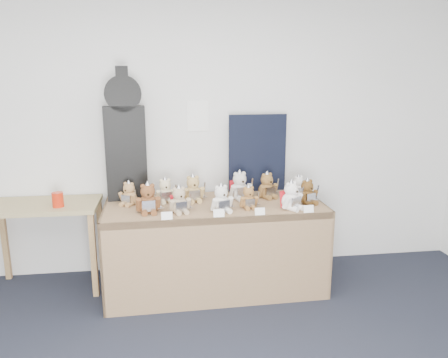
{
  "coord_description": "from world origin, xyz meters",
  "views": [
    {
      "loc": [
        -0.12,
        -1.81,
        1.97
      ],
      "look_at": [
        0.4,
        1.89,
        1.08
      ],
      "focal_mm": 35.0,
      "sensor_mm": 36.0,
      "label": 1
    }
  ],
  "objects": [
    {
      "name": "teddy_front_far_right",
      "position": [
        0.97,
        1.73,
        0.94
      ],
      "size": [
        0.23,
        0.23,
        0.28
      ],
      "rotation": [
        0.0,
        0.0,
        0.58
      ],
      "color": "white",
      "rests_on": "display_table"
    },
    {
      "name": "teddy_front_right",
      "position": [
        0.6,
        1.81,
        0.92
      ],
      "size": [
        0.19,
        0.15,
        0.23
      ],
      "rotation": [
        0.0,
        0.0,
        0.09
      ],
      "color": "olive",
      "rests_on": "display_table"
    },
    {
      "name": "navy_board",
      "position": [
        0.8,
        2.37,
        1.21
      ],
      "size": [
        0.58,
        0.04,
        0.77
      ],
      "primitive_type": "cube",
      "rotation": [
        0.0,
        0.0,
        0.03
      ],
      "color": "black",
      "rests_on": "display_table"
    },
    {
      "name": "teddy_front_end",
      "position": [
        1.16,
        1.87,
        0.93
      ],
      "size": [
        0.21,
        0.2,
        0.26
      ],
      "rotation": [
        0.0,
        0.0,
        0.36
      ],
      "color": "brown",
      "rests_on": "display_table"
    },
    {
      "name": "teddy_front_far_left",
      "position": [
        -0.27,
        1.8,
        0.94
      ],
      "size": [
        0.24,
        0.2,
        0.29
      ],
      "rotation": [
        0.0,
        0.0,
        0.09
      ],
      "color": "brown",
      "rests_on": "display_table"
    },
    {
      "name": "room_shell",
      "position": [
        0.22,
        2.49,
        1.58
      ],
      "size": [
        6.0,
        6.0,
        6.0
      ],
      "color": "white",
      "rests_on": "floor"
    },
    {
      "name": "teddy_back_end",
      "position": [
        1.16,
        2.11,
        0.92
      ],
      "size": [
        0.19,
        0.18,
        0.23
      ],
      "rotation": [
        0.0,
        0.0,
        0.44
      ],
      "color": "white",
      "rests_on": "display_table"
    },
    {
      "name": "entry_card_d",
      "position": [
        1.08,
        1.6,
        0.86
      ],
      "size": [
        0.09,
        0.02,
        0.06
      ],
      "primitive_type": "cube",
      "rotation": [
        -0.24,
        0.0,
        0.02
      ],
      "color": "white",
      "rests_on": "display_table"
    },
    {
      "name": "teddy_back_left",
      "position": [
        -0.12,
        2.1,
        0.93
      ],
      "size": [
        0.21,
        0.18,
        0.25
      ],
      "rotation": [
        0.0,
        0.0,
        0.16
      ],
      "color": "beige",
      "rests_on": "display_table"
    },
    {
      "name": "teddy_back_far_left",
      "position": [
        -0.45,
        2.06,
        0.92
      ],
      "size": [
        0.19,
        0.19,
        0.24
      ],
      "rotation": [
        0.0,
        0.0,
        -0.49
      ],
      "color": "#AB8050",
      "rests_on": "display_table"
    },
    {
      "name": "teddy_back_centre_left",
      "position": [
        0.14,
        2.09,
        0.94
      ],
      "size": [
        0.23,
        0.2,
        0.28
      ],
      "rotation": [
        0.0,
        0.0,
        0.16
      ],
      "color": "tan",
      "rests_on": "display_table"
    },
    {
      "name": "side_table",
      "position": [
        -1.23,
        2.2,
        0.7
      ],
      "size": [
        1.0,
        0.56,
        0.83
      ],
      "rotation": [
        0.0,
        0.0,
        -0.01
      ],
      "color": "#917B4E",
      "rests_on": "floor"
    },
    {
      "name": "entry_card_b",
      "position": [
        0.31,
        1.59,
        0.86
      ],
      "size": [
        0.09,
        0.02,
        0.06
      ],
      "primitive_type": "cube",
      "rotation": [
        -0.24,
        0.0,
        0.02
      ],
      "color": "white",
      "rests_on": "display_table"
    },
    {
      "name": "display_table",
      "position": [
        0.32,
        1.9,
        0.65
      ],
      "size": [
        2.0,
        0.86,
        0.83
      ],
      "rotation": [
        0.0,
        0.0,
        0.02
      ],
      "color": "olive",
      "rests_on": "floor"
    },
    {
      "name": "red_cup",
      "position": [
        -1.07,
        2.08,
        0.89
      ],
      "size": [
        0.1,
        0.1,
        0.13
      ],
      "primitive_type": "cylinder",
      "color": "red",
      "rests_on": "side_table"
    },
    {
      "name": "entry_card_c",
      "position": [
        0.66,
        1.6,
        0.86
      ],
      "size": [
        0.09,
        0.02,
        0.06
      ],
      "primitive_type": "cube",
      "rotation": [
        -0.24,
        0.0,
        0.02
      ],
      "color": "white",
      "rests_on": "display_table"
    },
    {
      "name": "guitar_case",
      "position": [
        -0.47,
        2.24,
        1.42
      ],
      "size": [
        0.38,
        0.15,
        1.22
      ],
      "rotation": [
        0.0,
        0.0,
        0.11
      ],
      "color": "black",
      "rests_on": "display_table"
    },
    {
      "name": "teddy_back_centre_right",
      "position": [
        0.58,
        2.11,
        0.95
      ],
      "size": [
        0.25,
        0.23,
        0.3
      ],
      "rotation": [
        0.0,
        0.0,
        0.26
      ],
      "color": "beige",
      "rests_on": "display_table"
    },
    {
      "name": "entry_card_a",
      "position": [
        -0.11,
        1.58,
        0.86
      ],
      "size": [
        0.09,
        0.02,
        0.06
      ],
      "primitive_type": "cube",
      "rotation": [
        -0.24,
        0.0,
        0.02
      ],
      "color": "white",
      "rests_on": "display_table"
    },
    {
      "name": "teddy_back_right",
      "position": [
        0.84,
        2.11,
        0.94
      ],
      "size": [
        0.23,
        0.22,
        0.28
      ],
      "rotation": [
        0.0,
        0.0,
        0.39
      ],
      "color": "brown",
      "rests_on": "display_table"
    },
    {
      "name": "teddy_front_left",
      "position": [
        -0.0,
        1.76,
        0.93
      ],
      "size": [
        0.22,
        0.2,
        0.26
      ],
      "rotation": [
        0.0,
        0.0,
        0.28
      ],
      "color": "tan",
      "rests_on": "display_table"
    },
    {
      "name": "teddy_front_centre",
      "position": [
        0.35,
        1.74,
        0.93
      ],
      "size": [
        0.22,
        0.2,
        0.27
      ],
      "rotation": [
        0.0,
        0.0,
        0.3
      ],
      "color": "silver",
      "rests_on": "display_table"
    }
  ]
}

